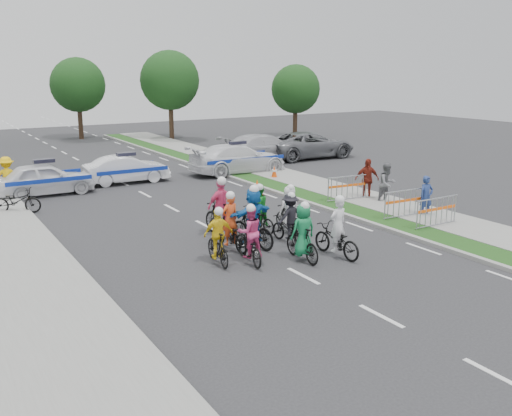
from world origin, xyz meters
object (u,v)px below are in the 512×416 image
civilian_suv (309,145)px  parked_bike (16,201)px  barrier_0 (436,213)px  civilian_sedan (264,148)px  rider_6 (229,230)px  spectator_2 (367,179)px  barrier_1 (405,205)px  cone_1 (274,173)px  rider_3 (218,242)px  cone_0 (257,187)px  rider_0 (337,236)px  rider_7 (289,214)px  tree_4 (78,85)px  police_car_2 (238,159)px  police_car_0 (45,179)px  police_car_1 (127,169)px  rider_1 (303,238)px  rider_4 (290,223)px  tree_2 (296,89)px  rider_8 (258,214)px  spectator_0 (426,197)px  rider_5 (253,221)px  marshal_hiviz (7,177)px  tree_1 (170,80)px  rider_2 (249,241)px  barrier_2 (347,189)px  rider_9 (221,214)px  spectator_1 (387,184)px

civilian_suv → parked_bike: 18.79m
civilian_suv → barrier_0: 16.46m
civilian_sedan → civilian_suv: civilian_sedan is taller
rider_6 → spectator_2: (8.32, 3.03, 0.27)m
barrier_1 → cone_1: bearing=89.1°
rider_3 → cone_0: (5.73, 7.24, -0.32)m
rider_0 → rider_7: 2.81m
civilian_suv → tree_4: size_ratio=0.93×
rider_3 → police_car_2: size_ratio=0.32×
police_car_0 → police_car_1: police_car_0 is taller
rider_1 → rider_7: (1.30, 2.58, -0.03)m
rider_0 → rider_4: (-0.45, 1.80, 0.04)m
police_car_1 → cone_0: size_ratio=5.78×
police_car_2 → cone_0: bearing=160.1°
civilian_sedan → tree_2: size_ratio=0.98×
police_car_2 → rider_8: bearing=154.8°
spectator_0 → cone_1: size_ratio=2.26×
rider_6 → rider_3: bearing=39.7°
rider_4 → rider_5: bearing=-18.4°
rider_1 → rider_3: size_ratio=1.05×
rider_4 → police_car_0: bearing=-71.8°
tree_2 → marshal_hiviz: bearing=-154.0°
marshal_hiviz → tree_1: tree_1 is taller
rider_2 → spectator_0: 8.34m
parked_bike → tree_4: size_ratio=0.29×
police_car_1 → barrier_2: 10.95m
rider_1 → rider_9: bearing=-72.6°
rider_8 → rider_9: bearing=-13.5°
rider_7 → civilian_suv: size_ratio=0.29×
rider_4 → cone_0: (2.87, 6.67, -0.33)m
rider_9 → civilian_suv: size_ratio=0.35×
rider_3 → spectator_2: 10.08m
rider_8 → rider_5: bearing=45.4°
rider_8 → civilian_suv: size_ratio=0.29×
rider_1 → rider_3: rider_1 is taller
rider_4 → rider_8: (-0.13, 1.68, -0.03)m
police_car_2 → civilian_suv: bearing=-69.5°
rider_3 → spectator_1: bearing=-155.3°
rider_0 → police_car_0: rider_0 is taller
police_car_2 → rider_4: bearing=158.6°
rider_6 → civilian_suv: 18.98m
spectator_0 → barrier_0: bearing=-115.5°
civilian_suv → cone_1: bearing=131.8°
civilian_sedan → police_car_1: bearing=98.3°
barrier_1 → police_car_0: bearing=132.7°
civilian_sedan → civilian_suv: 3.13m
rider_7 → rider_4: bearing=57.9°
rider_2 → spectator_0: bearing=-163.9°
police_car_2 → spectator_0: bearing=-172.3°
rider_8 → cone_0: rider_8 is taller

